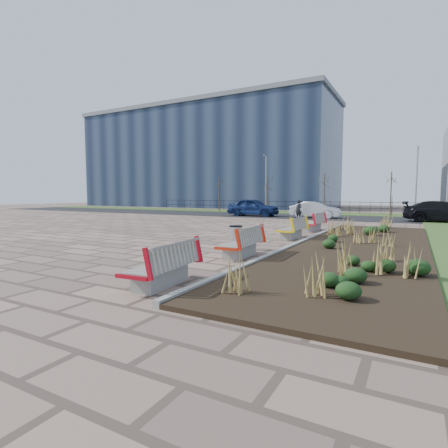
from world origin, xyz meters
The scene contains 22 objects.
ground centered at (0.00, 0.00, 0.00)m, with size 120.00×120.00×0.00m, color #886D5D.
planting_bed centered at (6.25, 5.00, 0.05)m, with size 4.50×18.00×0.10m, color black.
planting_curb centered at (3.92, 5.00, 0.07)m, with size 0.16×18.00×0.15m, color gray.
grass_verge_far centered at (0.00, 28.00, 0.02)m, with size 80.00×5.00×0.04m, color #33511E.
road centered at (0.00, 22.00, 0.01)m, with size 80.00×7.00×0.02m, color black.
bench_a centered at (3.00, -2.70, 0.50)m, with size 0.90×2.10×1.00m, color #B30B1B, non-canonical shape.
bench_b centered at (3.00, 1.34, 0.50)m, with size 0.90×2.10×1.00m, color red, non-canonical shape.
bench_c centered at (3.00, 6.73, 0.50)m, with size 0.90×2.10×1.00m, color yellow, non-canonical shape.
bench_d centered at (3.00, 10.53, 0.50)m, with size 0.90×2.10×1.00m, color red, non-canonical shape.
litter_bin centered at (2.17, 2.67, 0.44)m, with size 0.47×0.47×0.87m, color #B2B2B7.
pedestrian centered at (-0.10, 18.28, 0.78)m, with size 0.57×0.37×1.56m, color black.
car_blue centered at (-5.07, 20.62, 0.82)m, with size 1.90×4.71×1.61m, color navy.
car_silver centered at (0.57, 20.76, 0.70)m, with size 1.44×4.14×1.36m, color silver.
car_black centered at (9.78, 20.58, 0.78)m, with size 2.14×5.27×1.53m, color black.
tree_a centered at (-12.00, 26.50, 2.04)m, with size 1.40×1.40×4.00m, color #4C3D2D, non-canonical shape.
tree_b centered at (-6.00, 26.50, 2.04)m, with size 1.40×1.40×4.00m, color #4C3D2D, non-canonical shape.
tree_c centered at (0.00, 26.50, 2.04)m, with size 1.40×1.40×4.00m, color #4C3D2D, non-canonical shape.
tree_d centered at (6.00, 26.50, 2.04)m, with size 1.40×1.40×4.00m, color #4C3D2D, non-canonical shape.
lamp_west centered at (-6.00, 26.00, 3.04)m, with size 0.24×0.60×6.00m, color gray, non-canonical shape.
lamp_east centered at (8.00, 26.00, 3.04)m, with size 0.24×0.60×6.00m, color gray, non-canonical shape.
railing_fence centered at (0.00, 29.50, 0.64)m, with size 44.00×0.10×1.20m, color black, non-canonical shape.
building_glass centered at (-22.00, 40.00, 7.50)m, with size 40.00×14.00×15.00m, color #192338.
Camera 1 is at (7.94, -8.79, 2.08)m, focal length 28.00 mm.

